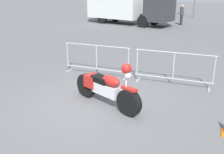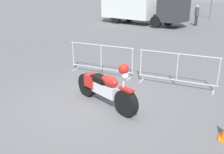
% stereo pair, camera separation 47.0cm
% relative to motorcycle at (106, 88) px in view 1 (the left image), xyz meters
% --- Properties ---
extents(ground_plane, '(120.00, 120.00, 0.00)m').
position_rel_motorcycle_xyz_m(ground_plane, '(-0.32, -0.09, -0.49)').
color(ground_plane, '#5B5B5E').
extents(motorcycle, '(2.17, 1.04, 1.28)m').
position_rel_motorcycle_xyz_m(motorcycle, '(0.00, 0.00, 0.00)').
color(motorcycle, black).
rests_on(motorcycle, ground).
extents(crowd_barrier_near, '(2.48, 0.48, 1.07)m').
position_rel_motorcycle_xyz_m(crowd_barrier_near, '(-1.35, 2.19, 0.07)').
color(crowd_barrier_near, '#9EA0A5').
rests_on(crowd_barrier_near, ground).
extents(crowd_barrier_far, '(2.48, 0.48, 1.07)m').
position_rel_motorcycle_xyz_m(crowd_barrier_far, '(1.35, 2.19, 0.07)').
color(crowd_barrier_far, '#9EA0A5').
rests_on(crowd_barrier_far, ground).
extents(box_truck, '(8.02, 4.13, 2.98)m').
position_rel_motorcycle_xyz_m(box_truck, '(-5.30, 15.80, 1.15)').
color(box_truck, silver).
rests_on(box_truck, ground).
extents(parked_car_yellow, '(1.71, 4.12, 1.40)m').
position_rel_motorcycle_xyz_m(parked_car_yellow, '(-9.44, 23.28, 0.22)').
color(parked_car_yellow, yellow).
rests_on(parked_car_yellow, ground).
extents(parked_car_red, '(1.76, 4.25, 1.44)m').
position_rel_motorcycle_xyz_m(parked_car_red, '(-6.54, 23.53, 0.24)').
color(parked_car_red, '#B21E19').
rests_on(parked_car_red, ground).
extents(parked_car_black, '(1.83, 4.40, 1.49)m').
position_rel_motorcycle_xyz_m(parked_car_black, '(-3.65, 23.12, 0.26)').
color(parked_car_black, black).
rests_on(parked_car_black, ground).
extents(pedestrian, '(0.36, 0.36, 1.69)m').
position_rel_motorcycle_xyz_m(pedestrian, '(-0.53, 16.98, 0.43)').
color(pedestrian, '#262838').
rests_on(pedestrian, ground).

